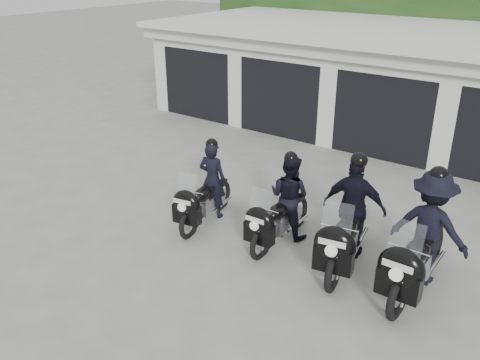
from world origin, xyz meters
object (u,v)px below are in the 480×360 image
Objects in this scene: police_bike_a at (206,190)px; police_bike_d at (425,237)px; police_bike_c at (351,217)px; police_bike_b at (284,203)px.

police_bike_a is 0.82× the size of police_bike_d.
police_bike_a is at bearing 176.55° from police_bike_c.
police_bike_d is at bearing -0.63° from police_bike_b.
police_bike_c reaches higher than police_bike_a.
police_bike_d reaches higher than police_bike_c.
police_bike_b is (1.60, 0.32, 0.05)m from police_bike_a.
police_bike_b reaches higher than police_bike_a.
police_bike_a is 0.98× the size of police_bike_b.
police_bike_d is at bearing -5.21° from police_bike_a.
police_bike_b is at bearing -178.88° from police_bike_d.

